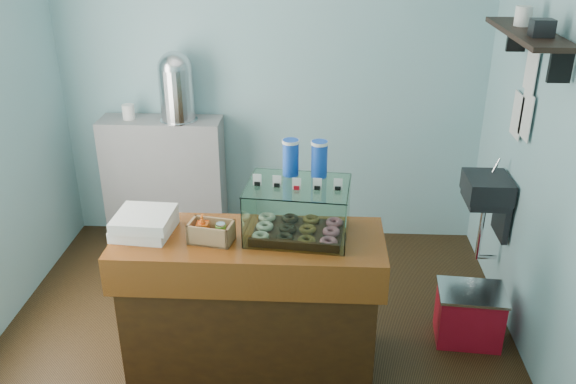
# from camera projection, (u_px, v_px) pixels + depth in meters

# --- Properties ---
(ground) EXTENTS (3.50, 3.50, 0.00)m
(ground) POSITION_uv_depth(u_px,v_px,m) (256.00, 334.00, 4.19)
(ground) COLOR black
(ground) RESTS_ON ground
(room_shell) EXTENTS (3.54, 3.04, 2.82)m
(room_shell) POSITION_uv_depth(u_px,v_px,m) (254.00, 92.00, 3.48)
(room_shell) COLOR #84BAC0
(room_shell) RESTS_ON ground
(counter) EXTENTS (1.60, 0.60, 0.90)m
(counter) POSITION_uv_depth(u_px,v_px,m) (251.00, 300.00, 3.76)
(counter) COLOR #3D210B
(counter) RESTS_ON ground
(back_shelf) EXTENTS (1.00, 0.32, 1.10)m
(back_shelf) POSITION_uv_depth(u_px,v_px,m) (165.00, 181.00, 5.20)
(back_shelf) COLOR gray
(back_shelf) RESTS_ON ground
(display_case) EXTENTS (0.63, 0.49, 0.54)m
(display_case) POSITION_uv_depth(u_px,v_px,m) (299.00, 205.00, 3.57)
(display_case) COLOR black
(display_case) RESTS_ON counter
(condiment_crate) EXTENTS (0.27, 0.19, 0.17)m
(condiment_crate) POSITION_uv_depth(u_px,v_px,m) (210.00, 232.00, 3.52)
(condiment_crate) COLOR tan
(condiment_crate) RESTS_ON counter
(pastry_boxes) EXTENTS (0.36, 0.36, 0.13)m
(pastry_boxes) POSITION_uv_depth(u_px,v_px,m) (144.00, 223.00, 3.60)
(pastry_boxes) COLOR white
(pastry_boxes) RESTS_ON counter
(coffee_urn) EXTENTS (0.31, 0.31, 0.56)m
(coffee_urn) POSITION_uv_depth(u_px,v_px,m) (176.00, 85.00, 4.82)
(coffee_urn) COLOR silver
(coffee_urn) RESTS_ON back_shelf
(red_cooler) EXTENTS (0.46, 0.37, 0.38)m
(red_cooler) POSITION_uv_depth(u_px,v_px,m) (469.00, 315.00, 4.07)
(red_cooler) COLOR red
(red_cooler) RESTS_ON ground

